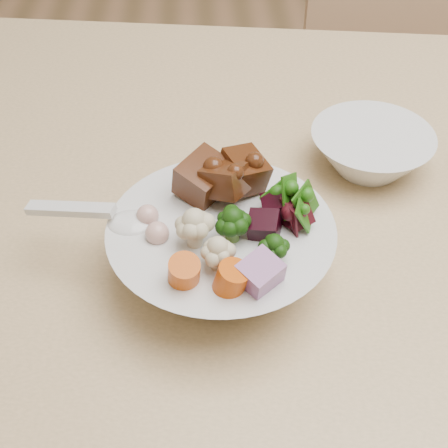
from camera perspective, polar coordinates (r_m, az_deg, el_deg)
The scene contains 4 objects.
chair_far at distance 1.47m, azimuth 14.45°, elevation 6.51°, with size 0.39×0.39×0.83m.
food_bowl at distance 0.63m, azimuth -0.10°, elevation -2.09°, with size 0.23×0.23×0.12m.
soup_spoon at distance 0.62m, azimuth -9.87°, elevation 0.34°, with size 0.14×0.06×0.03m.
side_bowl at distance 0.79m, azimuth 13.24°, elevation 6.54°, with size 0.15×0.15×0.05m, color silver, non-canonical shape.
Camera 1 is at (-0.66, -0.57, 1.32)m, focal length 50.00 mm.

